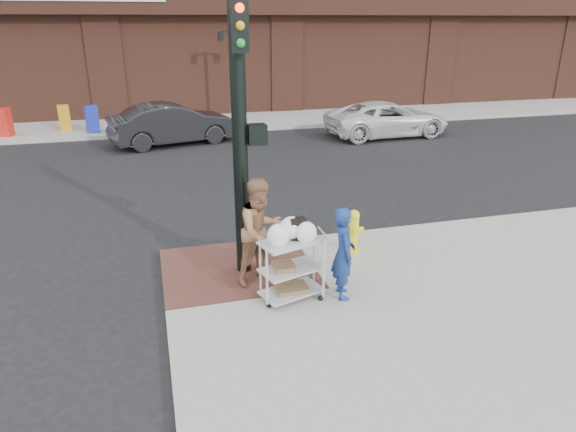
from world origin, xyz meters
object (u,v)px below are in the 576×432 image
object	(u,v)px
utility_cart	(292,263)
traffic_signal_pole	(241,128)
sedan_dark	(173,124)
woman_blue	(344,253)
minivan_white	(387,119)
lamp_post	(234,65)
pedestrian_tan	(261,231)
fire_hydrant	(353,231)

from	to	relation	value
utility_cart	traffic_signal_pole	bearing A→B (deg)	114.85
traffic_signal_pole	sedan_dark	xyz separation A→B (m)	(-0.57, 11.65, -2.04)
sedan_dark	woman_blue	bearing A→B (deg)	174.56
minivan_white	traffic_signal_pole	bearing A→B (deg)	140.54
woman_blue	minivan_white	size ratio (longest dim) A/B	0.31
traffic_signal_pole	minivan_white	world-z (taller)	traffic_signal_pole
lamp_post	pedestrian_tan	size ratio (longest dim) A/B	2.09
utility_cart	lamp_post	bearing A→B (deg)	83.33
lamp_post	utility_cart	distance (m)	16.64
minivan_white	sedan_dark	bearing A→B (deg)	81.64
lamp_post	fire_hydrant	world-z (taller)	lamp_post
traffic_signal_pole	minivan_white	distance (m)	13.65
traffic_signal_pole	utility_cart	size ratio (longest dim) A/B	3.54
minivan_white	utility_cart	xyz separation A→B (m)	(-7.47, -12.04, 0.08)
pedestrian_tan	utility_cart	xyz separation A→B (m)	(0.35, -0.73, -0.32)
lamp_post	woman_blue	xyz separation A→B (m)	(-1.07, -16.58, -1.67)
pedestrian_tan	utility_cart	size ratio (longest dim) A/B	1.35
traffic_signal_pole	sedan_dark	world-z (taller)	traffic_signal_pole
sedan_dark	fire_hydrant	world-z (taller)	sedan_dark
woman_blue	fire_hydrant	size ratio (longest dim) A/B	1.78
pedestrian_tan	lamp_post	bearing A→B (deg)	57.08
pedestrian_tan	woman_blue	bearing A→B (deg)	-61.11
traffic_signal_pole	sedan_dark	distance (m)	11.85
sedan_dark	minivan_white	xyz separation A→B (m)	(8.60, -0.82, -0.08)
woman_blue	fire_hydrant	xyz separation A→B (m)	(0.84, 1.60, -0.34)
woman_blue	pedestrian_tan	world-z (taller)	pedestrian_tan
traffic_signal_pole	minivan_white	xyz separation A→B (m)	(8.03, 10.84, -2.12)
traffic_signal_pole	woman_blue	size ratio (longest dim) A/B	3.15
pedestrian_tan	minivan_white	size ratio (longest dim) A/B	0.38
pedestrian_tan	utility_cart	distance (m)	0.87
minivan_white	lamp_post	bearing A→B (deg)	48.74
minivan_white	woman_blue	bearing A→B (deg)	148.54
woman_blue	traffic_signal_pole	bearing A→B (deg)	55.24
traffic_signal_pole	utility_cart	bearing A→B (deg)	-65.15
traffic_signal_pole	woman_blue	xyz separation A→B (m)	(1.40, -1.35, -1.89)
utility_cart	fire_hydrant	distance (m)	2.23
lamp_post	utility_cart	bearing A→B (deg)	-96.67
traffic_signal_pole	pedestrian_tan	world-z (taller)	traffic_signal_pole
pedestrian_tan	sedan_dark	world-z (taller)	pedestrian_tan
traffic_signal_pole	utility_cart	world-z (taller)	traffic_signal_pole
pedestrian_tan	minivan_white	distance (m)	13.75
pedestrian_tan	sedan_dark	distance (m)	12.15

